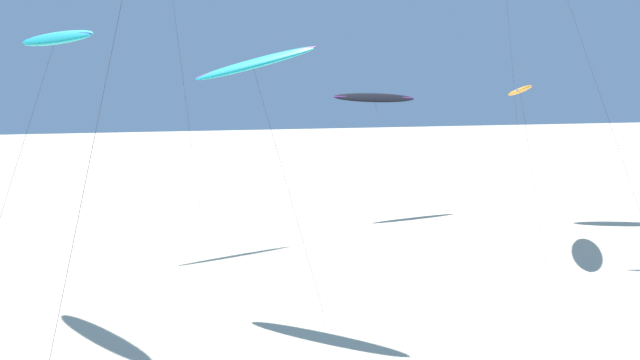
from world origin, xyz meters
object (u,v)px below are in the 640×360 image
(flying_kite_5, at_px, (375,98))
(flying_kite_6, at_px, (55,38))
(flying_kite_2, at_px, (520,90))
(flying_kite_8, at_px, (253,64))

(flying_kite_5, xyz_separation_m, flying_kite_6, (-22.89, -17.71, 3.36))
(flying_kite_5, height_order, flying_kite_6, flying_kite_6)
(flying_kite_2, relative_size, flying_kite_6, 1.00)
(flying_kite_2, bearing_deg, flying_kite_6, -169.92)
(flying_kite_5, height_order, flying_kite_8, flying_kite_8)
(flying_kite_5, bearing_deg, flying_kite_8, -123.59)
(flying_kite_5, bearing_deg, flying_kite_6, -142.27)
(flying_kite_5, relative_size, flying_kite_6, 0.88)
(flying_kite_6, bearing_deg, flying_kite_8, -20.31)
(flying_kite_6, xyz_separation_m, flying_kite_8, (8.94, -3.31, -1.23))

